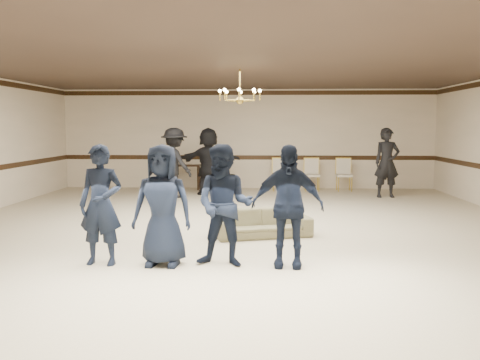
# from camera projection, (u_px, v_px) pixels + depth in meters

# --- Properties ---
(room) EXTENTS (12.01, 14.01, 3.21)m
(room) POSITION_uv_depth(u_px,v_px,m) (238.00, 148.00, 10.14)
(room) COLOR #C4B896
(room) RESTS_ON ground
(chair_rail) EXTENTS (12.00, 0.02, 0.14)m
(chair_rail) POSITION_uv_depth(u_px,v_px,m) (248.00, 157.00, 17.14)
(chair_rail) COLOR black
(chair_rail) RESTS_ON wall_back
(crown_molding) EXTENTS (12.00, 0.02, 0.14)m
(crown_molding) POSITION_uv_depth(u_px,v_px,m) (248.00, 93.00, 16.93)
(crown_molding) COLOR black
(crown_molding) RESTS_ON wall_back
(chandelier) EXTENTS (0.94, 0.94, 0.89)m
(chandelier) POSITION_uv_depth(u_px,v_px,m) (240.00, 85.00, 11.00)
(chandelier) COLOR #B5953A
(chandelier) RESTS_ON ceiling
(boy_a) EXTENTS (0.68, 0.48, 1.76)m
(boy_a) POSITION_uv_depth(u_px,v_px,m) (101.00, 205.00, 7.64)
(boy_a) COLOR black
(boy_a) RESTS_ON floor
(boy_b) EXTENTS (0.89, 0.61, 1.76)m
(boy_b) POSITION_uv_depth(u_px,v_px,m) (162.00, 205.00, 7.60)
(boy_b) COLOR black
(boy_b) RESTS_ON floor
(boy_c) EXTENTS (0.96, 0.81, 1.76)m
(boy_c) POSITION_uv_depth(u_px,v_px,m) (225.00, 206.00, 7.57)
(boy_c) COLOR black
(boy_c) RESTS_ON floor
(boy_d) EXTENTS (1.07, 0.52, 1.76)m
(boy_d) POSITION_uv_depth(u_px,v_px,m) (287.00, 206.00, 7.53)
(boy_d) COLOR black
(boy_d) RESTS_ON floor
(settee) EXTENTS (1.85, 1.14, 0.51)m
(settee) POSITION_uv_depth(u_px,v_px,m) (263.00, 223.00, 9.65)
(settee) COLOR olive
(settee) RESTS_ON floor
(adult_left) EXTENTS (1.44, 1.38, 1.97)m
(adult_left) POSITION_uv_depth(u_px,v_px,m) (174.00, 163.00, 14.85)
(adult_left) COLOR black
(adult_left) RESTS_ON floor
(adult_mid) EXTENTS (1.84, 0.64, 1.97)m
(adult_mid) POSITION_uv_depth(u_px,v_px,m) (209.00, 161.00, 15.51)
(adult_mid) COLOR black
(adult_mid) RESTS_ON floor
(adult_right) EXTENTS (0.77, 0.55, 1.97)m
(adult_right) POSITION_uv_depth(u_px,v_px,m) (387.00, 163.00, 14.89)
(adult_right) COLOR black
(adult_right) RESTS_ON floor
(banquet_chair_left) EXTENTS (0.49, 0.49, 1.01)m
(banquet_chair_left) POSITION_uv_depth(u_px,v_px,m) (280.00, 175.00, 16.46)
(banquet_chair_left) COLOR beige
(banquet_chair_left) RESTS_ON floor
(banquet_chair_mid) EXTENTS (0.49, 0.49, 1.01)m
(banquet_chair_mid) POSITION_uv_depth(u_px,v_px,m) (312.00, 175.00, 16.42)
(banquet_chair_mid) COLOR beige
(banquet_chair_mid) RESTS_ON floor
(banquet_chair_right) EXTENTS (0.50, 0.50, 1.01)m
(banquet_chair_right) POSITION_uv_depth(u_px,v_px,m) (344.00, 175.00, 16.38)
(banquet_chair_right) COLOR beige
(banquet_chair_right) RESTS_ON floor
(console_table) EXTENTS (0.97, 0.45, 0.80)m
(console_table) POSITION_uv_depth(u_px,v_px,m) (185.00, 177.00, 16.80)
(console_table) COLOR black
(console_table) RESTS_ON floor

